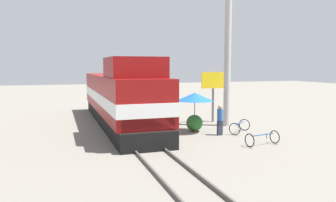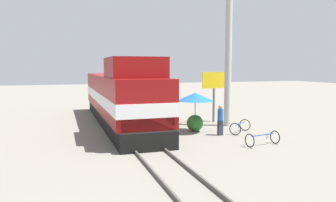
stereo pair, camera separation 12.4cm
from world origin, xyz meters
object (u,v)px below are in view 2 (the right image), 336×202
(person_bystander, at_px, (220,119))
(vendor_umbrella, at_px, (195,97))
(locomotive, at_px, (121,98))
(bicycle_spare, at_px, (263,139))
(bicycle, at_px, (240,127))
(billboard_sign, at_px, (214,84))
(utility_pole, at_px, (228,51))

(person_bystander, bearing_deg, vendor_umbrella, 128.55)
(locomotive, xyz_separation_m, bicycle_spare, (5.87, -8.36, -1.53))
(locomotive, xyz_separation_m, vendor_umbrella, (3.90, -4.07, 0.32))
(person_bystander, height_order, bicycle, person_bystander)
(billboard_sign, bearing_deg, person_bystander, -111.17)
(vendor_umbrella, distance_m, bicycle, 3.33)
(vendor_umbrella, xyz_separation_m, bicycle, (2.57, -1.06, -1.83))
(vendor_umbrella, bearing_deg, utility_pole, 25.27)
(billboard_sign, xyz_separation_m, person_bystander, (-1.70, -4.39, -1.76))
(vendor_umbrella, height_order, bicycle_spare, vendor_umbrella)
(locomotive, distance_m, billboard_sign, 6.79)
(locomotive, distance_m, person_bystander, 7.38)
(person_bystander, relative_size, bicycle_spare, 0.97)
(locomotive, bearing_deg, bicycle, -38.41)
(utility_pole, xyz_separation_m, billboard_sign, (-0.23, 1.65, -2.35))
(utility_pole, bearing_deg, locomotive, 158.90)
(locomotive, relative_size, bicycle, 9.37)
(bicycle, bearing_deg, utility_pole, 131.52)
(billboard_sign, relative_size, person_bystander, 2.01)
(locomotive, height_order, bicycle_spare, locomotive)
(person_bystander, xyz_separation_m, bicycle, (1.51, 0.27, -0.63))
(utility_pole, xyz_separation_m, vendor_umbrella, (-2.99, -1.41, -2.91))
(locomotive, xyz_separation_m, person_bystander, (4.96, -5.40, -0.89))
(utility_pole, distance_m, person_bystander, 5.31)
(utility_pole, bearing_deg, billboard_sign, 97.91)
(billboard_sign, distance_m, person_bystander, 5.02)
(vendor_umbrella, height_order, billboard_sign, billboard_sign)
(vendor_umbrella, bearing_deg, billboard_sign, 47.95)
(bicycle_spare, bearing_deg, vendor_umbrella, 15.10)
(bicycle_spare, bearing_deg, bicycle, -19.97)
(locomotive, relative_size, bicycle_spare, 9.04)
(billboard_sign, relative_size, bicycle, 2.02)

